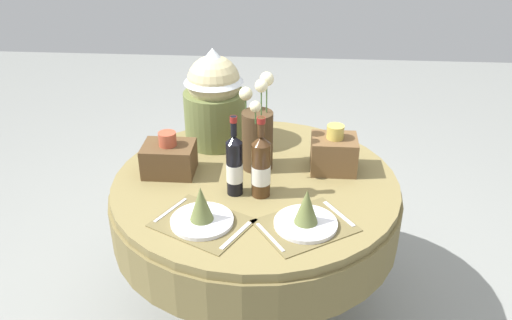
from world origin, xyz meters
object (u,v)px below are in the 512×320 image
Objects in this scene: dining_table at (255,207)px; woven_basket_side_right at (334,153)px; wine_bottle_left at (261,166)px; place_setting_left at (202,213)px; flower_vase at (258,135)px; place_setting_right at (306,216)px; wine_bottle_rear at (234,165)px; woven_basket_side_left at (169,158)px; gift_tub_back_left at (214,94)px.

woven_basket_side_right is at bearing 18.84° from dining_table.
woven_basket_side_right is (0.31, 0.23, -0.05)m from wine_bottle_left.
place_setting_left is 0.94× the size of flower_vase.
dining_table is 0.31m from wine_bottle_left.
place_setting_right is at bearing -64.32° from flower_vase.
place_setting_right is 0.46m from woven_basket_side_right.
wine_bottle_rear is at bearing -151.14° from woven_basket_side_right.
wine_bottle_left reaches higher than place_setting_right.
woven_basket_side_left is 0.73m from woven_basket_side_right.
place_setting_right is at bearing -48.87° from wine_bottle_left.
wine_bottle_left is (-0.18, 0.21, 0.09)m from place_setting_right.
dining_table is at bearing -91.28° from flower_vase.
wine_bottle_rear is 0.50m from gift_tub_back_left.
woven_basket_side_left is at bearing 159.60° from wine_bottle_left.
place_setting_left is at bearing -138.71° from woven_basket_side_right.
place_setting_right is at bearing -31.35° from woven_basket_side_left.
place_setting_left reaches higher than dining_table.
flower_vase is 0.34m from woven_basket_side_right.
gift_tub_back_left reaches higher than place_setting_right.
gift_tub_back_left reaches higher than place_setting_left.
woven_basket_side_left is at bearing -116.63° from gift_tub_back_left.
wine_bottle_rear is 1.61× the size of woven_basket_side_right.
gift_tub_back_left is at bearing 132.67° from flower_vase.
wine_bottle_left is 1.61× the size of woven_basket_side_right.
gift_tub_back_left reaches higher than wine_bottle_left.
place_setting_right is 0.37m from wine_bottle_rear.
flower_vase is (0.18, 0.45, 0.12)m from place_setting_left.
flower_vase is at bearing -179.27° from woven_basket_side_right.
dining_table is 5.85× the size of woven_basket_side_right.
flower_vase is at bearing 70.56° from wine_bottle_rear.
place_setting_right is (0.39, 0.01, 0.00)m from place_setting_left.
wine_bottle_left reaches higher than wine_bottle_rear.
flower_vase is at bearing -47.33° from gift_tub_back_left.
woven_basket_side_left is at bearing -168.83° from flower_vase.
place_setting_left is 1.96× the size of woven_basket_side_right.
place_setting_right is 1.98× the size of woven_basket_side_right.
woven_basket_side_left is (-0.31, 0.15, -0.06)m from wine_bottle_rear.
place_setting_right is at bearing -36.49° from wine_bottle_rear.
woven_basket_side_right reaches higher than place_setting_right.
woven_basket_side_right reaches higher than place_setting_left.
place_setting_left is 0.26m from wine_bottle_rear.
woven_basket_side_left is (-0.41, 0.15, -0.06)m from wine_bottle_left.
place_setting_left is 0.72m from gift_tub_back_left.
flower_vase is 2.07× the size of woven_basket_side_right.
place_setting_right is 0.70m from woven_basket_side_left.
woven_basket_side_right is at bearing -23.14° from gift_tub_back_left.
woven_basket_side_left reaches higher than place_setting_right.
dining_table is 0.44m from place_setting_right.
dining_table is 0.43m from woven_basket_side_right.
dining_table is 2.96× the size of place_setting_right.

